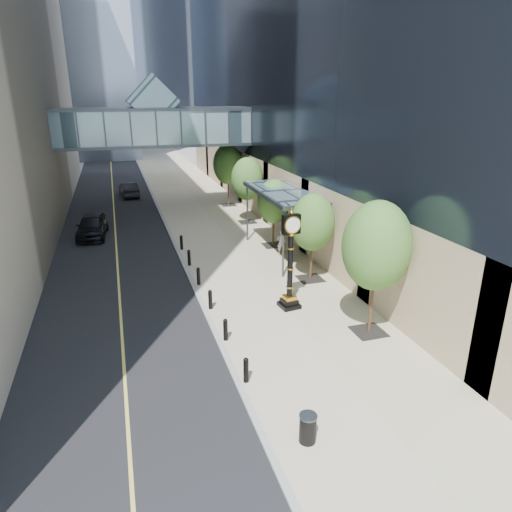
# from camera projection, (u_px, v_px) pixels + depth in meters

# --- Properties ---
(ground) EXTENTS (320.00, 320.00, 0.00)m
(ground) POSITION_uv_depth(u_px,v_px,m) (324.00, 385.00, 16.78)
(ground) COLOR gray
(ground) RESTS_ON ground
(road) EXTENTS (8.00, 180.00, 0.02)m
(road) POSITION_uv_depth(u_px,v_px,m) (113.00, 190.00, 50.83)
(road) COLOR black
(road) RESTS_ON ground
(sidewalk) EXTENTS (8.00, 180.00, 0.06)m
(sidewalk) POSITION_uv_depth(u_px,v_px,m) (184.00, 186.00, 53.05)
(sidewalk) COLOR tan
(sidewalk) RESTS_ON ground
(curb) EXTENTS (0.25, 180.00, 0.07)m
(curb) POSITION_uv_depth(u_px,v_px,m) (149.00, 188.00, 51.93)
(curb) COLOR gray
(curb) RESTS_ON ground
(skywalk) EXTENTS (17.00, 4.20, 5.80)m
(skywalk) POSITION_uv_depth(u_px,v_px,m) (154.00, 124.00, 38.56)
(skywalk) COLOR slate
(skywalk) RESTS_ON ground
(entrance_canopy) EXTENTS (3.00, 8.00, 4.38)m
(entrance_canopy) POSITION_uv_depth(u_px,v_px,m) (283.00, 193.00, 28.94)
(entrance_canopy) COLOR #383F44
(entrance_canopy) RESTS_ON ground
(bollard_row) EXTENTS (0.20, 16.20, 0.90)m
(bollard_row) POSITION_uv_depth(u_px,v_px,m) (204.00, 288.00, 23.95)
(bollard_row) COLOR black
(bollard_row) RESTS_ON sidewalk
(street_trees) EXTENTS (2.92, 28.85, 6.00)m
(street_trees) POSITION_uv_depth(u_px,v_px,m) (275.00, 194.00, 30.71)
(street_trees) COLOR black
(street_trees) RESTS_ON sidewalk
(street_clock) EXTENTS (1.04, 1.04, 4.97)m
(street_clock) POSITION_uv_depth(u_px,v_px,m) (290.00, 267.00, 22.12)
(street_clock) COLOR black
(street_clock) RESTS_ON sidewalk
(trash_bin) EXTENTS (0.52, 0.52, 0.90)m
(trash_bin) POSITION_uv_depth(u_px,v_px,m) (308.00, 429.00, 13.86)
(trash_bin) COLOR black
(trash_bin) RESTS_ON sidewalk
(pedestrian) EXTENTS (0.67, 0.51, 1.66)m
(pedestrian) POSITION_uv_depth(u_px,v_px,m) (281.00, 242.00, 30.13)
(pedestrian) COLOR #B1ACA2
(pedestrian) RESTS_ON sidewalk
(car_near) EXTENTS (2.43, 5.12, 1.69)m
(car_near) POSITION_uv_depth(u_px,v_px,m) (92.00, 226.00, 33.96)
(car_near) COLOR black
(car_near) RESTS_ON road
(car_far) EXTENTS (2.04, 4.64, 1.48)m
(car_far) POSITION_uv_depth(u_px,v_px,m) (129.00, 189.00, 47.51)
(car_far) COLOR black
(car_far) RESTS_ON road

